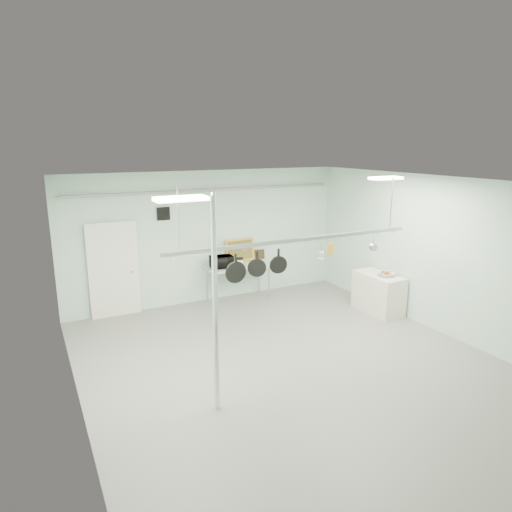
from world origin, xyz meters
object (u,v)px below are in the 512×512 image
microwave (222,262)px  skillet_right (278,261)px  side_cabinet (378,293)px  coffee_canister (240,263)px  chrome_pole (215,307)px  fruit_bowl (386,274)px  prep_table (238,268)px  skillet_left (236,268)px  pot_rack (297,238)px  skillet_mid (257,264)px

microwave → skillet_right: bearing=90.4°
side_cabinet → skillet_right: skillet_right is taller
coffee_canister → skillet_right: (-0.73, -3.11, 0.87)m
microwave → skillet_right: 3.39m
chrome_pole → fruit_bowl: (4.89, 1.83, -0.65)m
side_cabinet → prep_table: bearing=139.2°
microwave → fruit_bowl: microwave is taller
fruit_bowl → skillet_left: (-4.16, -0.93, 0.90)m
prep_table → skillet_right: (-0.77, -3.30, 1.04)m
prep_table → fruit_bowl: bearing=-42.5°
chrome_pole → microwave: (1.85, 4.18, -0.55)m
chrome_pole → prep_table: size_ratio=2.00×
side_cabinet → pot_rack: bearing=-159.6°
chrome_pole → side_cabinet: bearing=22.4°
pot_rack → skillet_mid: pot_rack is taller
skillet_left → microwave: bearing=72.8°
chrome_pole → coffee_canister: chrome_pole is taller
coffee_canister → skillet_right: size_ratio=0.46×
skillet_left → skillet_right: (0.80, 0.00, 0.03)m
chrome_pole → skillet_right: (1.53, 0.90, 0.27)m
pot_rack → coffee_canister: bearing=83.3°
fruit_bowl → skillet_left: bearing=-167.4°
fruit_bowl → skillet_right: skillet_right is taller
side_cabinet → coffee_canister: coffee_canister is taller
coffee_canister → microwave: bearing=157.6°
pot_rack → microwave: (-0.05, 3.28, -1.18)m
side_cabinet → microwave: (-3.00, 2.18, 0.60)m
pot_rack → skillet_left: bearing=180.0°
side_cabinet → skillet_left: skillet_left is taller
pot_rack → skillet_left: (-1.17, 0.00, -0.39)m
chrome_pole → skillet_mid: size_ratio=7.60×
coffee_canister → skillet_left: size_ratio=0.40×
chrome_pole → skillet_right: chrome_pole is taller
side_cabinet → skillet_right: size_ratio=2.85×
prep_table → skillet_mid: (-1.18, -3.30, 1.04)m
skillet_left → side_cabinet: bearing=16.6°
side_cabinet → fruit_bowl: 0.53m
microwave → fruit_bowl: size_ratio=1.40×
pot_rack → skillet_right: pot_rack is taller
fruit_bowl → skillet_mid: skillet_mid is taller
fruit_bowl → skillet_right: size_ratio=0.89×
chrome_pole → skillet_right: size_ratio=7.59×
microwave → skillet_mid: skillet_mid is taller
prep_table → side_cabinet: bearing=-40.8°
skillet_mid → chrome_pole: bearing=-113.8°
skillet_left → skillet_mid: same height
side_cabinet → fruit_bowl: (0.04, -0.17, 0.50)m
fruit_bowl → skillet_mid: bearing=-166.2°
prep_table → skillet_mid: 3.66m
microwave → pot_rack: bearing=96.8°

